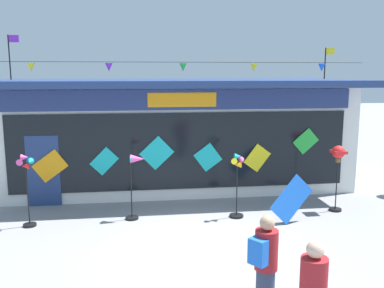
{
  "coord_description": "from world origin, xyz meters",
  "views": [
    {
      "loc": [
        -1.24,
        -8.37,
        3.7
      ],
      "look_at": [
        0.28,
        3.08,
        1.72
      ],
      "focal_mm": 38.86,
      "sensor_mm": 36.0,
      "label": 1
    }
  ],
  "objects_px": {
    "wind_spinner_far_left": "(26,180)",
    "display_kite_on_ground": "(291,199)",
    "wind_spinner_center_right": "(338,160)",
    "wind_spinner_left": "(136,176)",
    "kite_shop_building": "(176,131)",
    "person_near_camera": "(265,268)",
    "wind_spinner_center_left": "(237,179)"
  },
  "relations": [
    {
      "from": "wind_spinner_left",
      "to": "wind_spinner_center_left",
      "type": "bearing_deg",
      "value": -4.89
    },
    {
      "from": "kite_shop_building",
      "to": "wind_spinner_far_left",
      "type": "distance_m",
      "value": 5.4
    },
    {
      "from": "kite_shop_building",
      "to": "wind_spinner_center_right",
      "type": "height_order",
      "value": "kite_shop_building"
    },
    {
      "from": "wind_spinner_center_left",
      "to": "kite_shop_building",
      "type": "bearing_deg",
      "value": 108.65
    },
    {
      "from": "kite_shop_building",
      "to": "person_near_camera",
      "type": "bearing_deg",
      "value": -86.25
    },
    {
      "from": "kite_shop_building",
      "to": "wind_spinner_far_left",
      "type": "height_order",
      "value": "kite_shop_building"
    },
    {
      "from": "kite_shop_building",
      "to": "display_kite_on_ground",
      "type": "relative_size",
      "value": 10.01
    },
    {
      "from": "display_kite_on_ground",
      "to": "wind_spinner_far_left",
      "type": "bearing_deg",
      "value": 175.0
    },
    {
      "from": "wind_spinner_center_left",
      "to": "person_near_camera",
      "type": "height_order",
      "value": "wind_spinner_center_left"
    },
    {
      "from": "person_near_camera",
      "to": "display_kite_on_ground",
      "type": "relative_size",
      "value": 1.49
    },
    {
      "from": "display_kite_on_ground",
      "to": "person_near_camera",
      "type": "bearing_deg",
      "value": -115.84
    },
    {
      "from": "kite_shop_building",
      "to": "person_near_camera",
      "type": "height_order",
      "value": "kite_shop_building"
    },
    {
      "from": "wind_spinner_center_right",
      "to": "display_kite_on_ground",
      "type": "bearing_deg",
      "value": -155.18
    },
    {
      "from": "display_kite_on_ground",
      "to": "wind_spinner_left",
      "type": "bearing_deg",
      "value": 168.7
    },
    {
      "from": "wind_spinner_far_left",
      "to": "wind_spinner_center_left",
      "type": "relative_size",
      "value": 1.06
    },
    {
      "from": "person_near_camera",
      "to": "kite_shop_building",
      "type": "bearing_deg",
      "value": -32.76
    },
    {
      "from": "kite_shop_building",
      "to": "display_kite_on_ground",
      "type": "xyz_separation_m",
      "value": [
        2.49,
        -4.21,
        -1.17
      ]
    },
    {
      "from": "wind_spinner_center_left",
      "to": "display_kite_on_ground",
      "type": "bearing_deg",
      "value": -23.51
    },
    {
      "from": "wind_spinner_far_left",
      "to": "wind_spinner_center_right",
      "type": "height_order",
      "value": "wind_spinner_far_left"
    },
    {
      "from": "wind_spinner_center_right",
      "to": "person_near_camera",
      "type": "height_order",
      "value": "wind_spinner_center_right"
    },
    {
      "from": "wind_spinner_far_left",
      "to": "wind_spinner_center_right",
      "type": "distance_m",
      "value": 7.97
    },
    {
      "from": "wind_spinner_center_left",
      "to": "wind_spinner_left",
      "type": "bearing_deg",
      "value": 175.11
    },
    {
      "from": "wind_spinner_left",
      "to": "display_kite_on_ground",
      "type": "xyz_separation_m",
      "value": [
        3.84,
        -0.77,
        -0.52
      ]
    },
    {
      "from": "wind_spinner_left",
      "to": "display_kite_on_ground",
      "type": "relative_size",
      "value": 1.5
    },
    {
      "from": "wind_spinner_far_left",
      "to": "display_kite_on_ground",
      "type": "relative_size",
      "value": 1.61
    },
    {
      "from": "kite_shop_building",
      "to": "wind_spinner_center_left",
      "type": "bearing_deg",
      "value": -71.35
    },
    {
      "from": "wind_spinner_far_left",
      "to": "wind_spinner_center_right",
      "type": "bearing_deg",
      "value": 1.05
    },
    {
      "from": "wind_spinner_center_left",
      "to": "display_kite_on_ground",
      "type": "height_order",
      "value": "wind_spinner_center_left"
    },
    {
      "from": "wind_spinner_far_left",
      "to": "display_kite_on_ground",
      "type": "xyz_separation_m",
      "value": [
        6.43,
        -0.56,
        -0.57
      ]
    },
    {
      "from": "person_near_camera",
      "to": "display_kite_on_ground",
      "type": "bearing_deg",
      "value": -62.35
    },
    {
      "from": "wind_spinner_far_left",
      "to": "person_near_camera",
      "type": "distance_m",
      "value": 6.42
    },
    {
      "from": "wind_spinner_left",
      "to": "kite_shop_building",
      "type": "bearing_deg",
      "value": 68.67
    }
  ]
}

